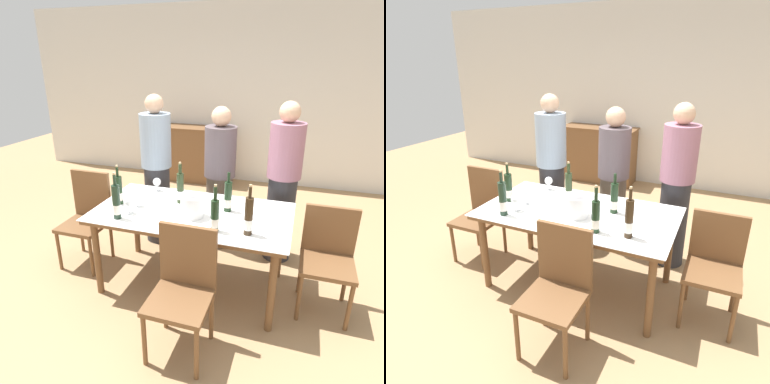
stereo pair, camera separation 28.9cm
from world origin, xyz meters
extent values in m
plane|color=#A37F56|center=(0.00, 0.00, 0.00)|extent=(12.00, 12.00, 0.00)
cube|color=silver|center=(0.00, 3.12, 1.40)|extent=(8.00, 0.10, 2.80)
cube|color=brown|center=(-0.90, 2.83, 0.45)|extent=(1.21, 0.44, 0.90)
cube|color=brown|center=(-0.90, 2.83, 0.91)|extent=(1.25, 0.46, 0.02)
cylinder|color=brown|center=(-0.75, -0.37, 0.35)|extent=(0.06, 0.06, 0.71)
cylinder|color=brown|center=(0.75, -0.37, 0.35)|extent=(0.06, 0.06, 0.71)
cylinder|color=brown|center=(-0.75, 0.37, 0.35)|extent=(0.06, 0.06, 0.71)
cylinder|color=brown|center=(0.75, 0.37, 0.35)|extent=(0.06, 0.06, 0.71)
cube|color=brown|center=(0.00, 0.00, 0.73)|extent=(1.66, 0.90, 0.04)
cube|color=white|center=(0.00, 0.00, 0.75)|extent=(1.69, 0.93, 0.01)
cylinder|color=white|center=(0.03, -0.09, 0.84)|extent=(0.19, 0.19, 0.18)
cylinder|color=white|center=(0.03, -0.09, 0.93)|extent=(0.20, 0.20, 0.01)
cylinder|color=#1E3323|center=(-0.54, -0.32, 0.89)|extent=(0.07, 0.07, 0.29)
cylinder|color=white|center=(-0.54, -0.32, 0.83)|extent=(0.07, 0.07, 0.08)
cylinder|color=#1E3323|center=(-0.54, -0.32, 1.08)|extent=(0.02, 0.02, 0.09)
cylinder|color=tan|center=(-0.54, -0.32, 1.14)|extent=(0.02, 0.02, 0.02)
cylinder|color=black|center=(-0.68, -0.04, 0.88)|extent=(0.07, 0.07, 0.26)
cylinder|color=silver|center=(-0.68, -0.04, 0.82)|extent=(0.07, 0.07, 0.07)
cylinder|color=black|center=(-0.68, -0.04, 1.05)|extent=(0.02, 0.02, 0.09)
cylinder|color=tan|center=(-0.68, -0.04, 1.11)|extent=(0.02, 0.02, 0.02)
cylinder|color=black|center=(0.29, 0.11, 0.88)|extent=(0.07, 0.07, 0.26)
cylinder|color=silver|center=(0.29, 0.11, 0.82)|extent=(0.07, 0.07, 0.07)
cylinder|color=black|center=(0.29, 0.11, 1.06)|extent=(0.03, 0.03, 0.09)
cylinder|color=#332314|center=(0.53, -0.26, 0.90)|extent=(0.06, 0.06, 0.29)
cylinder|color=white|center=(0.53, -0.26, 0.83)|extent=(0.07, 0.07, 0.08)
cylinder|color=#332314|center=(0.53, -0.26, 1.09)|extent=(0.02, 0.02, 0.09)
cylinder|color=tan|center=(0.53, -0.26, 1.14)|extent=(0.02, 0.02, 0.02)
cylinder|color=#28381E|center=(-0.16, 0.15, 0.89)|extent=(0.06, 0.06, 0.28)
cylinder|color=white|center=(-0.16, 0.15, 0.83)|extent=(0.07, 0.07, 0.08)
cylinder|color=#28381E|center=(-0.16, 0.15, 1.07)|extent=(0.03, 0.03, 0.09)
cylinder|color=tan|center=(-0.16, 0.15, 1.13)|extent=(0.02, 0.02, 0.02)
cylinder|color=black|center=(0.28, -0.28, 0.88)|extent=(0.07, 0.07, 0.25)
cylinder|color=silver|center=(0.28, -0.28, 0.82)|extent=(0.07, 0.07, 0.07)
cylinder|color=black|center=(0.28, -0.28, 1.06)|extent=(0.03, 0.03, 0.11)
cylinder|color=tan|center=(0.28, -0.28, 1.12)|extent=(0.02, 0.02, 0.02)
cylinder|color=white|center=(-0.50, -0.05, 0.75)|extent=(0.07, 0.07, 0.00)
cylinder|color=white|center=(-0.50, -0.05, 0.79)|extent=(0.01, 0.01, 0.07)
sphere|color=white|center=(-0.50, -0.05, 0.85)|extent=(0.08, 0.08, 0.08)
cylinder|color=white|center=(-0.48, 0.36, 0.75)|extent=(0.06, 0.06, 0.00)
cylinder|color=white|center=(-0.48, 0.36, 0.79)|extent=(0.01, 0.01, 0.06)
sphere|color=white|center=(-0.48, 0.36, 0.85)|extent=(0.08, 0.08, 0.08)
cylinder|color=white|center=(-0.50, -0.20, 0.75)|extent=(0.07, 0.07, 0.00)
cylinder|color=white|center=(-0.50, -0.20, 0.79)|extent=(0.01, 0.01, 0.07)
sphere|color=white|center=(-0.50, -0.20, 0.85)|extent=(0.09, 0.09, 0.09)
cylinder|color=brown|center=(0.96, -0.18, 0.21)|extent=(0.03, 0.03, 0.42)
cylinder|color=brown|center=(1.33, -0.18, 0.21)|extent=(0.03, 0.03, 0.42)
cylinder|color=brown|center=(0.96, 0.18, 0.21)|extent=(0.03, 0.03, 0.42)
cylinder|color=brown|center=(1.33, 0.18, 0.21)|extent=(0.03, 0.03, 0.42)
cube|color=brown|center=(1.14, 0.00, 0.44)|extent=(0.42, 0.42, 0.04)
cube|color=brown|center=(1.14, 0.19, 0.66)|extent=(0.42, 0.04, 0.41)
cylinder|color=brown|center=(-0.02, -0.97, 0.21)|extent=(0.03, 0.03, 0.42)
cylinder|color=brown|center=(0.35, -0.97, 0.21)|extent=(0.03, 0.03, 0.42)
cylinder|color=brown|center=(-0.02, -0.60, 0.21)|extent=(0.03, 0.03, 0.42)
cylinder|color=brown|center=(0.35, -0.60, 0.21)|extent=(0.03, 0.03, 0.42)
cube|color=brown|center=(0.16, -0.78, 0.44)|extent=(0.42, 0.42, 0.04)
cube|color=brown|center=(0.16, -0.59, 0.69)|extent=(0.42, 0.04, 0.47)
cylinder|color=brown|center=(-1.33, -0.18, 0.21)|extent=(0.03, 0.03, 0.41)
cylinder|color=brown|center=(-0.96, -0.18, 0.21)|extent=(0.03, 0.03, 0.41)
cylinder|color=brown|center=(-1.33, 0.18, 0.21)|extent=(0.03, 0.03, 0.41)
cylinder|color=brown|center=(-0.96, 0.18, 0.21)|extent=(0.03, 0.03, 0.41)
cube|color=brown|center=(-1.14, 0.00, 0.43)|extent=(0.42, 0.42, 0.04)
cube|color=brown|center=(-1.14, 0.19, 0.69)|extent=(0.42, 0.04, 0.49)
cylinder|color=#2D2D33|center=(-0.64, 0.72, 0.44)|extent=(0.28, 0.28, 0.89)
cylinder|color=#8C9EB2|center=(-0.64, 0.72, 1.17)|extent=(0.33, 0.33, 0.57)
sphere|color=#DBAD89|center=(-0.64, 0.72, 1.55)|extent=(0.20, 0.20, 0.20)
cylinder|color=#51473D|center=(0.04, 0.81, 0.41)|extent=(0.28, 0.28, 0.82)
cylinder|color=#594C51|center=(0.04, 0.81, 1.08)|extent=(0.33, 0.33, 0.52)
sphere|color=#DBAD89|center=(0.04, 0.81, 1.44)|extent=(0.20, 0.20, 0.20)
cylinder|color=#2D2D33|center=(0.70, 0.74, 0.45)|extent=(0.28, 0.28, 0.90)
cylinder|color=#9E667A|center=(0.70, 0.74, 1.16)|extent=(0.33, 0.33, 0.53)
sphere|color=#DBAD89|center=(0.70, 0.74, 1.53)|extent=(0.20, 0.20, 0.20)
camera|label=1|loc=(0.85, -2.56, 1.99)|focal=32.00mm
camera|label=2|loc=(1.11, -2.45, 1.99)|focal=32.00mm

